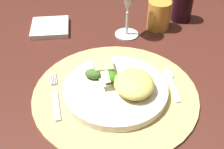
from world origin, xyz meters
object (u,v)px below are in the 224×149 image
napkin (50,27)px  fork (56,97)px  spoon (170,79)px  dining_table (108,98)px  amber_tumbler (159,15)px  dark_tumbler (182,6)px  dinner_plate (115,89)px

napkin → fork: bearing=-87.6°
fork → spoon: size_ratio=1.35×
dining_table → spoon: size_ratio=10.71×
fork → amber_tumbler: 0.43m
dining_table → napkin: napkin is taller
spoon → amber_tumbler: 0.27m
napkin → spoon: bearing=-46.2°
amber_tumbler → spoon: bearing=-99.7°
dining_table → fork: fork is taller
dark_tumbler → dining_table: bearing=-143.3°
fork → napkin: size_ratio=1.37×
napkin → dark_tumbler: bearing=-0.4°
spoon → napkin: napkin is taller
fork → dark_tumbler: bearing=37.8°
fork → napkin: bearing=92.4°
dining_table → dark_tumbler: (0.28, 0.21, 0.17)m
fork → dinner_plate: bearing=-1.2°
dinner_plate → spoon: 0.14m
dining_table → dinner_plate: (0.00, -0.12, 0.14)m
amber_tumbler → fork: bearing=-139.0°
spoon → napkin: size_ratio=1.02×
fork → napkin: 0.33m
dinner_plate → napkin: dinner_plate is taller
dinner_plate → fork: (-0.14, 0.00, -0.01)m
dinner_plate → dark_tumbler: dark_tumbler is taller
amber_tumbler → dark_tumbler: bearing=23.8°
fork → spoon: 0.28m
dining_table → dark_tumbler: 0.39m
fork → amber_tumbler: (0.33, 0.28, 0.04)m
dinner_plate → dark_tumbler: (0.28, 0.33, 0.03)m
napkin → amber_tumbler: size_ratio=1.35×
spoon → amber_tumbler: bearing=80.3°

